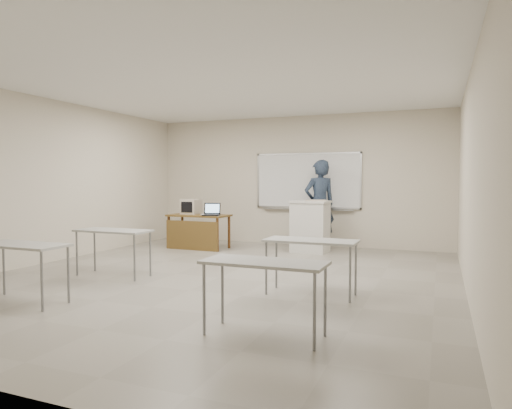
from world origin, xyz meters
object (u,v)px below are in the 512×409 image
at_px(podium, 310,226).
at_px(presenter, 320,204).
at_px(instructor_desk, 196,225).
at_px(crt_monitor, 191,207).
at_px(mouse, 202,215).
at_px(whiteboard, 308,182).
at_px(keyboard, 316,201).
at_px(laptop, 212,213).

xyz_separation_m(podium, presenter, (0.05, 0.58, 0.43)).
bearing_deg(instructor_desk, crt_monitor, 141.33).
bearing_deg(instructor_desk, mouse, -22.93).
distance_m(whiteboard, keyboard, 1.29).
bearing_deg(keyboard, laptop, 174.32).
relative_size(mouse, keyboard, 0.24).
bearing_deg(presenter, crt_monitor, -22.73).
distance_m(instructor_desk, keyboard, 2.68).
height_order(podium, keyboard, keyboard).
bearing_deg(crt_monitor, mouse, -34.10).
xyz_separation_m(whiteboard, podium, (0.34, -1.01, -0.94)).
distance_m(instructor_desk, podium, 2.49).
distance_m(mouse, presenter, 2.57).
bearing_deg(mouse, keyboard, 2.16).
bearing_deg(keyboard, presenter, 82.97).
xyz_separation_m(keyboard, presenter, (-0.10, 0.70, -0.12)).
height_order(whiteboard, podium, whiteboard).
relative_size(laptop, keyboard, 0.83).
bearing_deg(instructor_desk, presenter, 24.01).
bearing_deg(crt_monitor, laptop, -19.29).
bearing_deg(presenter, keyboard, 58.27).
bearing_deg(instructor_desk, podium, 12.09).
relative_size(crt_monitor, presenter, 0.21).
bearing_deg(laptop, podium, -4.82).
relative_size(whiteboard, keyboard, 5.73).
distance_m(crt_monitor, mouse, 0.56).
bearing_deg(podium, laptop, -162.96).
bearing_deg(crt_monitor, instructor_desk, -40.42).
xyz_separation_m(laptop, keyboard, (2.19, 0.36, 0.28)).
bearing_deg(podium, whiteboard, 112.60).
distance_m(keyboard, presenter, 0.72).
bearing_deg(crt_monitor, presenter, 16.47).
relative_size(whiteboard, crt_monitor, 5.99).
height_order(whiteboard, mouse, whiteboard).
height_order(whiteboard, keyboard, whiteboard).
distance_m(whiteboard, crt_monitor, 2.73).
bearing_deg(keyboard, mouse, 175.37).
height_order(instructor_desk, laptop, laptop).
height_order(instructor_desk, podium, podium).
bearing_deg(crt_monitor, keyboard, 2.30).
relative_size(whiteboard, presenter, 1.27).
bearing_deg(presenter, instructor_desk, -16.94).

